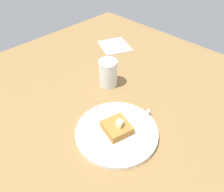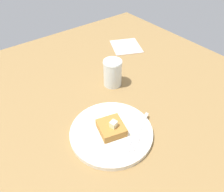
{
  "view_description": "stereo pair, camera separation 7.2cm",
  "coord_description": "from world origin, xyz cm",
  "px_view_note": "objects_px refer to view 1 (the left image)",
  "views": [
    {
      "loc": [
        38.07,
        39.84,
        55.22
      ],
      "look_at": [
        -0.52,
        1.7,
        7.34
      ],
      "focal_mm": 35.0,
      "sensor_mm": 36.0,
      "label": 1
    },
    {
      "loc": [
        32.66,
        44.63,
        55.22
      ],
      "look_at": [
        -0.52,
        1.7,
        7.34
      ],
      "focal_mm": 35.0,
      "sensor_mm": 36.0,
      "label": 2
    }
  ],
  "objects_px": {
    "plate": "(117,132)",
    "napkin": "(115,46)",
    "fork": "(143,130)",
    "syrup_jar": "(108,74)"
  },
  "relations": [
    {
      "from": "plate",
      "to": "syrup_jar",
      "type": "bearing_deg",
      "value": -128.71
    },
    {
      "from": "syrup_jar",
      "to": "napkin",
      "type": "bearing_deg",
      "value": -140.56
    },
    {
      "from": "fork",
      "to": "napkin",
      "type": "xyz_separation_m",
      "value": [
        -0.33,
        -0.44,
        -0.02
      ]
    },
    {
      "from": "syrup_jar",
      "to": "fork",
      "type": "bearing_deg",
      "value": 68.45
    },
    {
      "from": "napkin",
      "to": "fork",
      "type": "bearing_deg",
      "value": 53.1
    },
    {
      "from": "plate",
      "to": "fork",
      "type": "bearing_deg",
      "value": 133.55
    },
    {
      "from": "plate",
      "to": "napkin",
      "type": "height_order",
      "value": "plate"
    },
    {
      "from": "plate",
      "to": "napkin",
      "type": "bearing_deg",
      "value": -135.23
    },
    {
      "from": "plate",
      "to": "napkin",
      "type": "xyz_separation_m",
      "value": [
        -0.39,
        -0.38,
        -0.01
      ]
    },
    {
      "from": "fork",
      "to": "syrup_jar",
      "type": "distance_m",
      "value": 0.27
    }
  ]
}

